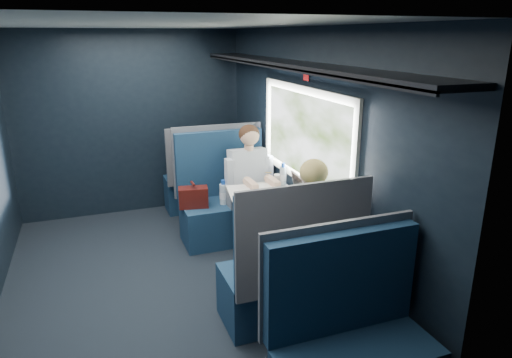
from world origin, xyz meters
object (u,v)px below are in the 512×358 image
object	(u,v)px
seat_row_front	(205,180)
seat_bay_near	(224,202)
seat_bay_far	(289,276)
bottle_small	(283,175)
seat_row_back	(351,349)
table	(269,206)
man	(251,179)
laptop	(293,191)
woman	(309,227)
cup	(277,179)

from	to	relation	value
seat_row_front	seat_bay_near	bearing A→B (deg)	-90.78
seat_bay_far	bottle_small	xyz separation A→B (m)	(0.47, 1.21, 0.43)
seat_row_front	seat_row_back	bearing A→B (deg)	-90.00
table	man	size ratio (longest dim) A/B	0.76
seat_row_front	laptop	world-z (taller)	seat_row_front
woman	laptop	size ratio (longest dim) A/B	4.24
woman	cup	bearing A→B (deg)	80.37
seat_row_back	cup	world-z (taller)	seat_row_back
seat_bay_far	woman	xyz separation A→B (m)	(0.25, 0.17, 0.31)
laptop	table	bearing A→B (deg)	172.44
seat_row_back	table	bearing A→B (deg)	84.20
seat_bay_far	bottle_small	bearing A→B (deg)	68.73
seat_bay_far	seat_row_back	size ratio (longest dim) A/B	1.09
seat_row_front	bottle_small	size ratio (longest dim) A/B	4.91
seat_bay_far	seat_row_back	bearing A→B (deg)	-90.00
table	woman	distance (m)	0.71
table	cup	distance (m)	0.50
seat_row_back	laptop	size ratio (longest dim) A/B	3.72
seat_bay_near	bottle_small	world-z (taller)	seat_bay_near
table	seat_bay_near	size ratio (longest dim) A/B	0.79
table	woman	size ratio (longest dim) A/B	0.76
seat_bay_near	seat_bay_far	distance (m)	1.75
man	laptop	distance (m)	0.75
seat_bay_near	cup	size ratio (longest dim) A/B	13.34
seat_row_front	man	world-z (taller)	man
table	seat_bay_far	xyz separation A→B (m)	(-0.18, -0.87, -0.25)
laptop	cup	bearing A→B (deg)	87.03
man	bottle_small	size ratio (longest dim) A/B	5.60
table	man	bearing A→B (deg)	84.48
table	seat_row_back	bearing A→B (deg)	-95.80
seat_bay_near	man	world-z (taller)	man
seat_bay_near	laptop	xyz separation A→B (m)	(0.43, -0.90, 0.38)
seat_bay_far	cup	distance (m)	1.41
seat_bay_near	seat_bay_far	xyz separation A→B (m)	(0.01, -1.75, -0.01)
seat_bay_near	seat_bay_far	bearing A→B (deg)	-89.58
man	cup	world-z (taller)	man
seat_bay_far	cup	world-z (taller)	seat_bay_far
seat_bay_near	seat_row_front	xyz separation A→B (m)	(0.01, 0.93, -0.01)
man	seat_bay_near	bearing A→B (deg)	146.70
woman	cup	world-z (taller)	woman
seat_bay_near	seat_row_front	bearing A→B (deg)	89.22
seat_bay_far	seat_row_front	world-z (taller)	seat_bay_far
table	seat_row_front	size ratio (longest dim) A/B	0.86
seat_row_front	bottle_small	world-z (taller)	seat_row_front
seat_row_front	laptop	xyz separation A→B (m)	(0.42, -1.83, 0.39)
table	seat_row_back	distance (m)	1.82
woman	seat_bay_far	bearing A→B (deg)	-146.18
table	bottle_small	world-z (taller)	bottle_small
bottle_small	cup	distance (m)	0.10
laptop	bottle_small	bearing A→B (deg)	81.62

